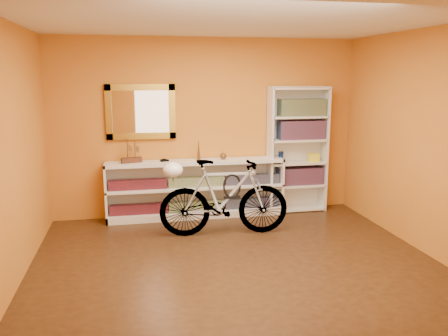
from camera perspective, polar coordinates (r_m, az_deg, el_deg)
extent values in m
cube|color=black|center=(5.22, 1.56, -11.85)|extent=(4.50, 4.00, 0.01)
cube|color=silver|center=(4.82, 1.73, 17.93)|extent=(4.50, 4.00, 0.01)
cube|color=#BF6C1C|center=(6.80, -2.19, 5.04)|extent=(4.50, 0.01, 2.60)
cube|color=#BF6C1C|center=(4.87, -25.16, 1.38)|extent=(0.01, 4.00, 2.60)
cube|color=#BF6C1C|center=(5.79, 23.96, 2.92)|extent=(0.01, 4.00, 2.60)
cube|color=olive|center=(6.66, -10.30, 6.88)|extent=(0.98, 0.06, 0.78)
cube|color=silver|center=(7.18, 5.02, -3.19)|extent=(0.09, 0.02, 0.09)
cube|color=black|center=(6.79, -3.43, -4.71)|extent=(2.50, 0.13, 0.14)
cube|color=navy|center=(6.70, -3.46, -1.72)|extent=(2.50, 0.13, 0.14)
imported|color=black|center=(6.61, -7.39, 0.82)|extent=(0.00, 0.00, 0.00)
cone|color=brown|center=(6.64, -3.18, 2.29)|extent=(0.05, 0.05, 0.31)
sphere|color=brown|center=(6.72, -0.09, 1.48)|extent=(0.09, 0.09, 0.09)
cube|color=maroon|center=(7.14, 9.37, -0.95)|extent=(0.70, 0.22, 0.26)
cube|color=maroon|center=(7.02, 9.56, 4.72)|extent=(0.70, 0.22, 0.28)
cube|color=navy|center=(6.99, 9.65, 7.44)|extent=(0.70, 0.22, 0.25)
cylinder|color=navy|center=(6.95, 7.08, 1.36)|extent=(0.08, 0.08, 0.17)
cube|color=maroon|center=(6.93, 7.60, 7.10)|extent=(0.16, 0.16, 0.16)
cube|color=yellow|center=(7.12, 11.06, 1.28)|extent=(0.17, 0.12, 0.13)
imported|color=silver|center=(5.95, 0.04, -3.69)|extent=(0.55, 1.74, 1.01)
ellipsoid|color=white|center=(5.81, -6.38, -0.24)|extent=(0.26, 0.25, 0.19)
torus|color=black|center=(5.93, 1.00, -2.24)|extent=(0.24, 0.03, 0.24)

